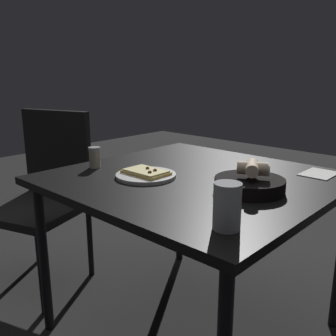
% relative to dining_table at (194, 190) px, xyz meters
% --- Properties ---
extents(ground, '(8.00, 8.00, 0.00)m').
position_rel_dining_table_xyz_m(ground, '(0.00, 0.00, -0.64)').
color(ground, '#2A2A2A').
extents(dining_table, '(1.00, 1.04, 0.70)m').
position_rel_dining_table_xyz_m(dining_table, '(0.00, 0.00, 0.00)').
color(dining_table, black).
rests_on(dining_table, ground).
extents(pizza_plate, '(0.24, 0.24, 0.04)m').
position_rel_dining_table_xyz_m(pizza_plate, '(-0.14, 0.13, 0.07)').
color(pizza_plate, silver).
rests_on(pizza_plate, dining_table).
extents(bread_basket, '(0.25, 0.25, 0.11)m').
position_rel_dining_table_xyz_m(bread_basket, '(-0.02, -0.27, 0.09)').
color(bread_basket, black).
rests_on(bread_basket, dining_table).
extents(beer_glass, '(0.08, 0.08, 0.13)m').
position_rel_dining_table_xyz_m(beer_glass, '(-0.35, -0.39, 0.11)').
color(beer_glass, silver).
rests_on(beer_glass, dining_table).
extents(pepper_shaker, '(0.05, 0.05, 0.09)m').
position_rel_dining_table_xyz_m(pepper_shaker, '(-0.19, 0.40, 0.10)').
color(pepper_shaker, '#BFB299').
rests_on(pepper_shaker, dining_table).
extents(napkin, '(0.16, 0.12, 0.00)m').
position_rel_dining_table_xyz_m(napkin, '(0.37, -0.36, 0.06)').
color(napkin, white).
rests_on(napkin, dining_table).
extents(chair_far, '(0.56, 0.56, 0.91)m').
position_rel_dining_table_xyz_m(chair_far, '(-0.20, 0.84, -0.13)').
color(chair_far, black).
rests_on(chair_far, ground).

